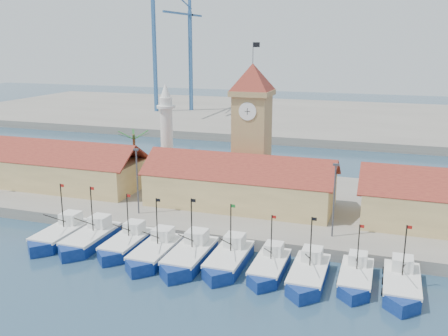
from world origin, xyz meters
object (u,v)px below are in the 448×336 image
(boat_0, at_px, (60,236))
(minaret, at_px, (167,133))
(boat_5, at_px, (228,261))
(clock_tower, at_px, (252,126))

(boat_0, xyz_separation_m, minaret, (3.35, 24.85, 8.93))
(boat_5, xyz_separation_m, minaret, (-18.79, 25.05, 8.95))
(clock_tower, relative_size, minaret, 1.39)
(boat_5, relative_size, minaret, 0.61)
(boat_5, bearing_deg, minaret, 126.88)
(minaret, bearing_deg, boat_5, -53.12)
(boat_5, xyz_separation_m, clock_tower, (-3.79, 23.04, 11.19))
(boat_0, xyz_separation_m, boat_5, (22.14, -0.20, -0.02))
(boat_0, distance_m, minaret, 26.62)
(minaret, bearing_deg, clock_tower, -7.61)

